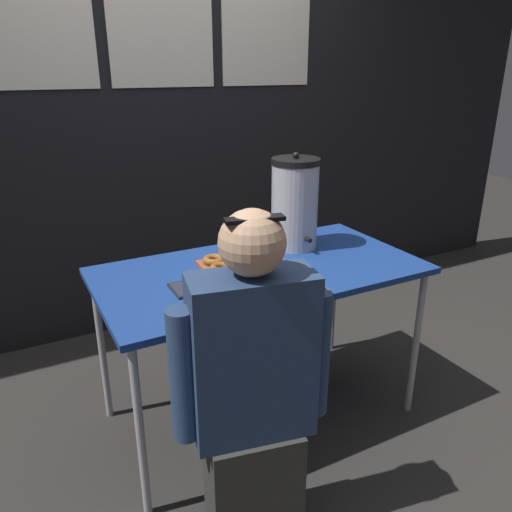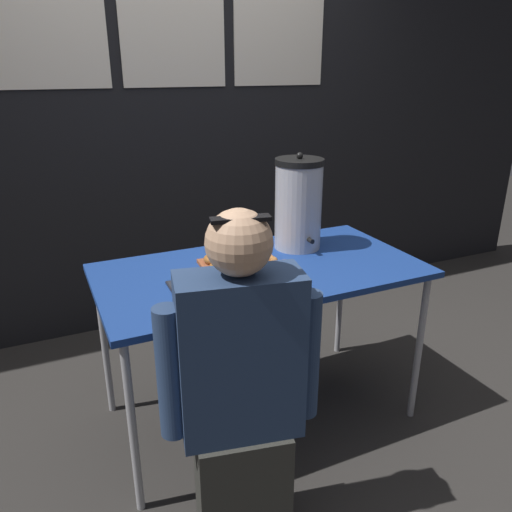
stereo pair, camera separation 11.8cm
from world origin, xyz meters
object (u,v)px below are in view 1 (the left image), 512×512
at_px(cell_phone, 182,289).
at_px(donut_box, 239,263).
at_px(coffee_urn, 295,203).
at_px(person_seated, 253,397).

bearing_deg(cell_phone, donut_box, 21.10).
distance_m(coffee_urn, person_seated, 1.06).
height_order(coffee_urn, person_seated, coffee_urn).
bearing_deg(coffee_urn, donut_box, -160.71).
distance_m(cell_phone, person_seated, 0.55).
bearing_deg(coffee_urn, cell_phone, -160.28).
height_order(cell_phone, person_seated, person_seated).
relative_size(donut_box, cell_phone, 2.34).
distance_m(donut_box, person_seated, 0.71).
bearing_deg(donut_box, cell_phone, -155.83).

